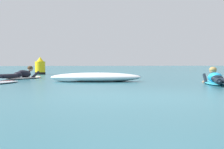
{
  "coord_description": "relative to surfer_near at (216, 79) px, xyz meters",
  "views": [
    {
      "loc": [
        -1.79,
        -6.4,
        0.6
      ],
      "look_at": [
        0.7,
        5.85,
        0.22
      ],
      "focal_mm": 59.74,
      "sensor_mm": 36.0,
      "label": 1
    }
  ],
  "objects": [
    {
      "name": "whitewater_mid_right",
      "position": [
        -3.05,
        2.17,
        -0.0
      ],
      "size": [
        3.04,
        1.54,
        0.29
      ],
      "color": "white",
      "rests_on": "ground"
    },
    {
      "name": "channel_marker_buoy",
      "position": [
        -4.74,
        10.3,
        0.22
      ],
      "size": [
        0.56,
        0.56,
        0.92
      ],
      "color": "yellow",
      "rests_on": "ground"
    },
    {
      "name": "ground_plane",
      "position": [
        -3.14,
        6.77,
        -0.14
      ],
      "size": [
        120.0,
        120.0,
        0.0
      ],
      "primitive_type": "plane",
      "color": "#2D6B7A"
    },
    {
      "name": "surfer_near",
      "position": [
        0.0,
        0.0,
        0.0
      ],
      "size": [
        1.18,
        2.48,
        0.54
      ],
      "color": "#2DB2D1",
      "rests_on": "ground"
    },
    {
      "name": "surfer_far",
      "position": [
        -5.47,
        4.78,
        -0.01
      ],
      "size": [
        1.78,
        2.41,
        0.54
      ],
      "color": "white",
      "rests_on": "ground"
    }
  ]
}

